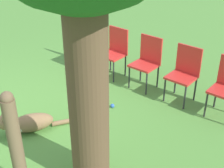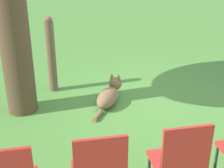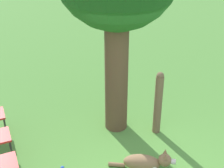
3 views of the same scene
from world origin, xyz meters
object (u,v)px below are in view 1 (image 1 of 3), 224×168
(red_chair_0, at_px, (87,41))
(red_chair_2, at_px, (147,59))
(fence_post, at_px, (15,143))
(red_chair_3, at_px, (185,71))
(dog, at_px, (26,123))
(red_chair_1, at_px, (115,49))
(tennis_ball, at_px, (112,106))

(red_chair_0, xyz_separation_m, red_chair_2, (0.27, 1.45, 0.00))
(fence_post, height_order, red_chair_3, fence_post)
(dog, xyz_separation_m, red_chair_1, (-2.25, 0.26, 0.39))
(red_chair_1, bearing_deg, red_chair_2, 90.98)
(fence_post, bearing_deg, dog, -140.70)
(dog, distance_m, fence_post, 1.21)
(fence_post, xyz_separation_m, red_chair_1, (-3.10, -0.44, -0.12))
(red_chair_0, distance_m, red_chair_3, 2.22)
(red_chair_0, relative_size, tennis_ball, 13.83)
(red_chair_0, bearing_deg, red_chair_1, 90.98)
(tennis_ball, bearing_deg, fence_post, -2.87)
(dog, xyz_separation_m, red_chair_2, (-2.12, 0.99, 0.39))
(dog, relative_size, red_chair_3, 0.92)
(red_chair_1, bearing_deg, tennis_ball, 37.83)
(dog, relative_size, tennis_ball, 12.78)
(red_chair_3, relative_size, tennis_ball, 13.83)
(dog, height_order, red_chair_2, red_chair_2)
(dog, distance_m, red_chair_0, 2.47)
(dog, bearing_deg, fence_post, 81.79)
(red_chair_0, bearing_deg, red_chair_3, 90.98)
(dog, bearing_deg, red_chair_2, -162.48)
(tennis_ball, bearing_deg, red_chair_1, -153.87)
(red_chair_3, xyz_separation_m, tennis_ball, (0.82, -0.91, -0.50))
(red_chair_2, height_order, tennis_ball, red_chair_2)
(red_chair_2, distance_m, red_chair_3, 0.74)
(fence_post, xyz_separation_m, red_chair_0, (-3.24, -1.16, -0.12))
(red_chair_2, xyz_separation_m, tennis_ball, (0.96, -0.19, -0.50))
(red_chair_3, bearing_deg, fence_post, -8.00)
(dog, bearing_deg, red_chair_0, -126.48)
(red_chair_1, bearing_deg, fence_post, 19.73)
(dog, relative_size, red_chair_0, 0.92)
(red_chair_0, bearing_deg, red_chair_2, 90.98)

